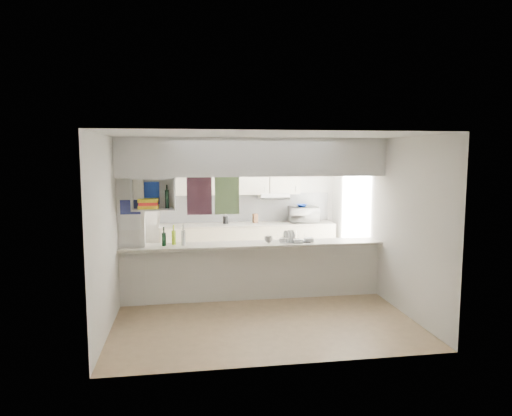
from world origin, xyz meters
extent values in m
plane|color=#957856|center=(0.00, 0.00, 0.00)|extent=(4.80, 4.80, 0.00)
plane|color=white|center=(0.00, 0.00, 2.60)|extent=(4.80, 4.80, 0.00)
plane|color=silver|center=(0.00, 2.40, 1.30)|extent=(4.20, 0.00, 4.20)
plane|color=silver|center=(-2.10, 0.00, 1.30)|extent=(0.00, 4.80, 4.80)
plane|color=silver|center=(2.10, 0.00, 1.30)|extent=(0.00, 4.80, 4.80)
cube|color=silver|center=(0.00, 0.00, 0.44)|extent=(4.20, 0.15, 0.88)
cube|color=beige|center=(0.00, 0.00, 0.90)|extent=(4.20, 0.50, 0.04)
cube|color=white|center=(0.00, 0.00, 2.30)|extent=(4.20, 0.50, 0.60)
cube|color=silver|center=(-1.90, 0.00, 1.30)|extent=(0.40, 0.18, 2.60)
cube|color=#191E4C|center=(-1.90, -0.10, 1.55)|extent=(0.30, 0.01, 0.22)
cube|color=white|center=(-1.90, -0.10, 1.32)|extent=(0.30, 0.01, 0.24)
cube|color=black|center=(-0.85, 0.22, 1.68)|extent=(0.40, 0.02, 0.62)
cube|color=#1A7277|center=(-0.40, 0.22, 1.68)|extent=(0.40, 0.02, 0.62)
cube|color=white|center=(-1.55, -0.10, 1.51)|extent=(0.65, 0.35, 0.02)
cube|color=white|center=(-1.55, -0.10, 1.99)|extent=(0.65, 0.35, 0.02)
cube|color=white|center=(-1.55, 0.06, 1.75)|extent=(0.65, 0.02, 0.50)
cube|color=white|center=(-1.86, -0.10, 1.75)|extent=(0.02, 0.35, 0.50)
cube|color=white|center=(-1.24, -0.10, 1.75)|extent=(0.02, 0.35, 0.50)
cube|color=gold|center=(-1.63, -0.10, 1.55)|extent=(0.30, 0.24, 0.05)
cube|color=red|center=(-1.63, -0.10, 1.60)|extent=(0.28, 0.22, 0.05)
cube|color=gold|center=(-1.63, -0.10, 1.65)|extent=(0.30, 0.24, 0.05)
cube|color=navy|center=(-1.60, 0.02, 1.75)|extent=(0.26, 0.02, 0.34)
cylinder|color=black|center=(-1.35, -0.10, 1.67)|extent=(0.06, 0.06, 0.28)
cube|color=beige|center=(0.20, 2.10, 0.45)|extent=(3.60, 0.60, 0.90)
cube|color=beige|center=(0.20, 2.10, 0.91)|extent=(3.60, 0.63, 0.03)
cube|color=silver|center=(0.20, 2.38, 1.22)|extent=(3.60, 0.03, 0.60)
cube|color=beige|center=(0.00, 2.23, 1.88)|extent=(2.62, 0.34, 0.72)
cube|color=white|center=(0.75, 2.16, 1.48)|extent=(0.60, 0.46, 0.12)
cube|color=silver|center=(0.75, 1.93, 1.45)|extent=(0.60, 0.02, 0.05)
imported|color=white|center=(1.39, 2.09, 1.09)|extent=(0.61, 0.42, 0.33)
imported|color=navy|center=(1.34, 2.08, 1.28)|extent=(0.23, 0.23, 0.06)
cube|color=silver|center=(0.63, 0.04, 0.93)|extent=(0.44, 0.38, 0.01)
cylinder|color=white|center=(0.54, 0.01, 1.03)|extent=(0.07, 0.18, 0.19)
cylinder|color=white|center=(0.60, 0.03, 1.03)|extent=(0.07, 0.18, 0.19)
cylinder|color=white|center=(0.65, 0.04, 1.03)|extent=(0.07, 0.18, 0.19)
imported|color=white|center=(0.24, -0.06, 0.99)|extent=(0.14, 0.14, 0.10)
cylinder|color=black|center=(-1.42, 0.00, 1.02)|extent=(0.07, 0.07, 0.21)
cylinder|color=black|center=(-1.42, 0.00, 1.17)|extent=(0.03, 0.03, 0.09)
cylinder|color=#87A81C|center=(-1.27, 0.08, 1.03)|extent=(0.07, 0.07, 0.22)
cylinder|color=#87A81C|center=(-1.27, 0.08, 1.19)|extent=(0.03, 0.03, 0.09)
cylinder|color=silver|center=(-1.12, 0.00, 1.04)|extent=(0.07, 0.07, 0.24)
cylinder|color=silver|center=(-1.12, 0.00, 1.20)|extent=(0.03, 0.03, 0.09)
cylinder|color=silver|center=(0.50, -0.01, 0.96)|extent=(0.15, 0.15, 0.07)
cube|color=silver|center=(0.71, -0.11, 0.95)|extent=(0.15, 0.10, 0.06)
cube|color=silver|center=(0.92, -0.01, 0.95)|extent=(0.15, 0.10, 0.06)
cube|color=black|center=(0.85, -0.08, 0.93)|extent=(0.14, 0.07, 0.01)
cylinder|color=black|center=(-0.26, 2.15, 1.00)|extent=(0.11, 0.11, 0.15)
cube|color=#4B2E1A|center=(0.37, 2.18, 1.02)|extent=(0.12, 0.11, 0.19)
camera|label=1|loc=(-1.07, -7.16, 2.34)|focal=32.00mm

